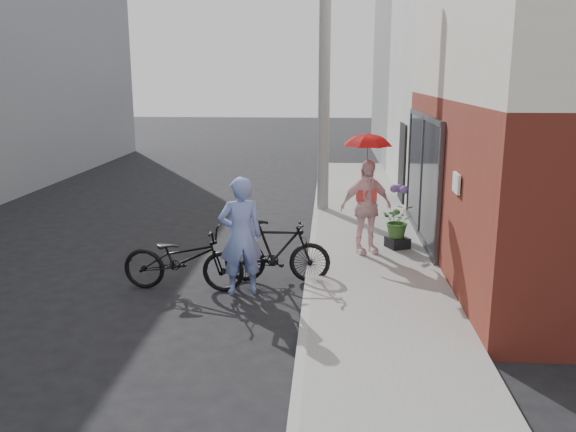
# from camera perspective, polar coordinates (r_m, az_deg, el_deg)

# --- Properties ---
(ground) EXTENTS (80.00, 80.00, 0.00)m
(ground) POSITION_cam_1_polar(r_m,az_deg,el_deg) (9.67, -3.80, -7.55)
(ground) COLOR black
(ground) RESTS_ON ground
(sidewalk) EXTENTS (2.20, 24.00, 0.12)m
(sidewalk) POSITION_cam_1_polar(r_m,az_deg,el_deg) (11.50, 8.00, -3.94)
(sidewalk) COLOR gray
(sidewalk) RESTS_ON ground
(curb) EXTENTS (0.12, 24.00, 0.12)m
(curb) POSITION_cam_1_polar(r_m,az_deg,el_deg) (11.47, 2.20, -3.86)
(curb) COLOR #9E9E99
(curb) RESTS_ON ground
(plaster_building) EXTENTS (8.00, 6.00, 7.00)m
(plaster_building) POSITION_cam_1_polar(r_m,az_deg,el_deg) (18.92, 22.80, 12.43)
(plaster_building) COLOR silver
(plaster_building) RESTS_ON ground
(east_building_far) EXTENTS (8.00, 8.00, 7.00)m
(east_building_far) POSITION_cam_1_polar(r_m,az_deg,el_deg) (25.66, 17.76, 12.76)
(east_building_far) COLOR gray
(east_building_far) RESTS_ON ground
(utility_pole) EXTENTS (0.28, 0.28, 7.00)m
(utility_pole) POSITION_cam_1_polar(r_m,az_deg,el_deg) (14.96, 3.43, 13.47)
(utility_pole) COLOR #9E9E99
(utility_pole) RESTS_ON ground
(officer) EXTENTS (0.79, 0.64, 1.89)m
(officer) POSITION_cam_1_polar(r_m,az_deg,el_deg) (9.56, -4.46, -1.87)
(officer) COLOR #7890D6
(officer) RESTS_ON ground
(bike_left) EXTENTS (2.01, 0.78, 1.04)m
(bike_left) POSITION_cam_1_polar(r_m,az_deg,el_deg) (9.94, -9.77, -3.98)
(bike_left) COLOR black
(bike_left) RESTS_ON ground
(bike_right) EXTENTS (1.79, 0.56, 1.07)m
(bike_right) POSITION_cam_1_polar(r_m,az_deg,el_deg) (10.16, -1.00, -3.33)
(bike_right) COLOR black
(bike_right) RESTS_ON ground
(kimono_woman) EXTENTS (1.12, 0.81, 1.76)m
(kimono_woman) POSITION_cam_1_polar(r_m,az_deg,el_deg) (11.41, 7.30, 0.84)
(kimono_woman) COLOR #F7CFD0
(kimono_woman) RESTS_ON sidewalk
(parasol) EXTENTS (0.87, 0.87, 0.76)m
(parasol) POSITION_cam_1_polar(r_m,az_deg,el_deg) (11.21, 7.49, 7.16)
(parasol) COLOR red
(parasol) RESTS_ON kimono_woman
(planter) EXTENTS (0.51, 0.51, 0.20)m
(planter) POSITION_cam_1_polar(r_m,az_deg,el_deg) (12.03, 10.20, -2.46)
(planter) COLOR black
(planter) RESTS_ON sidewalk
(potted_plant) EXTENTS (0.61, 0.53, 0.68)m
(potted_plant) POSITION_cam_1_polar(r_m,az_deg,el_deg) (11.92, 10.29, -0.41)
(potted_plant) COLOR #3F6F2C
(potted_plant) RESTS_ON planter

